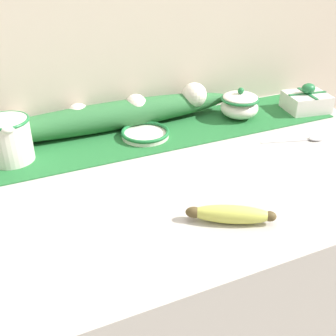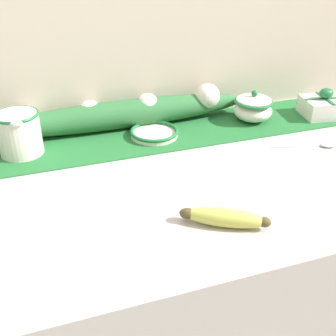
{
  "view_description": "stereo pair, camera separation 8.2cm",
  "coord_description": "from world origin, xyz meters",
  "px_view_note": "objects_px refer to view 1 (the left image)",
  "views": [
    {
      "loc": [
        -0.32,
        -0.81,
        1.4
      ],
      "look_at": [
        0.03,
        -0.04,
        0.92
      ],
      "focal_mm": 45.0,
      "sensor_mm": 36.0,
      "label": 1
    },
    {
      "loc": [
        -0.24,
        -0.84,
        1.4
      ],
      "look_at": [
        0.03,
        -0.04,
        0.92
      ],
      "focal_mm": 45.0,
      "sensor_mm": 36.0,
      "label": 2
    }
  ],
  "objects_px": {
    "sugar_bowl": "(240,105)",
    "gift_box": "(306,101)",
    "cream_pitcher": "(9,138)",
    "spoon": "(312,139)",
    "banana": "(231,214)",
    "small_dish": "(145,133)"
  },
  "relations": [
    {
      "from": "banana",
      "to": "gift_box",
      "type": "height_order",
      "value": "gift_box"
    },
    {
      "from": "small_dish",
      "to": "gift_box",
      "type": "relative_size",
      "value": 0.94
    },
    {
      "from": "banana",
      "to": "gift_box",
      "type": "relative_size",
      "value": 1.15
    },
    {
      "from": "cream_pitcher",
      "to": "spoon",
      "type": "distance_m",
      "value": 0.84
    },
    {
      "from": "sugar_bowl",
      "to": "spoon",
      "type": "distance_m",
      "value": 0.25
    },
    {
      "from": "small_dish",
      "to": "gift_box",
      "type": "bearing_deg",
      "value": -2.6
    },
    {
      "from": "small_dish",
      "to": "gift_box",
      "type": "distance_m",
      "value": 0.57
    },
    {
      "from": "small_dish",
      "to": "banana",
      "type": "xyz_separation_m",
      "value": [
        0.01,
        -0.45,
        0.01
      ]
    },
    {
      "from": "gift_box",
      "to": "banana",
      "type": "bearing_deg",
      "value": -142.45
    },
    {
      "from": "sugar_bowl",
      "to": "spoon",
      "type": "relative_size",
      "value": 0.67
    },
    {
      "from": "sugar_bowl",
      "to": "gift_box",
      "type": "height_order",
      "value": "sugar_bowl"
    },
    {
      "from": "sugar_bowl",
      "to": "banana",
      "type": "relative_size",
      "value": 0.7
    },
    {
      "from": "cream_pitcher",
      "to": "sugar_bowl",
      "type": "bearing_deg",
      "value": -0.1
    },
    {
      "from": "sugar_bowl",
      "to": "spoon",
      "type": "bearing_deg",
      "value": -65.17
    },
    {
      "from": "small_dish",
      "to": "spoon",
      "type": "xyz_separation_m",
      "value": [
        0.43,
        -0.21,
        -0.01
      ]
    },
    {
      "from": "sugar_bowl",
      "to": "banana",
      "type": "distance_m",
      "value": 0.56
    },
    {
      "from": "cream_pitcher",
      "to": "gift_box",
      "type": "distance_m",
      "value": 0.94
    },
    {
      "from": "spoon",
      "to": "gift_box",
      "type": "relative_size",
      "value": 1.2
    },
    {
      "from": "cream_pitcher",
      "to": "banana",
      "type": "bearing_deg",
      "value": -50.59
    },
    {
      "from": "spoon",
      "to": "cream_pitcher",
      "type": "bearing_deg",
      "value": -179.2
    },
    {
      "from": "sugar_bowl",
      "to": "small_dish",
      "type": "height_order",
      "value": "sugar_bowl"
    },
    {
      "from": "banana",
      "to": "gift_box",
      "type": "xyz_separation_m",
      "value": [
        0.55,
        0.43,
        0.01
      ]
    }
  ]
}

